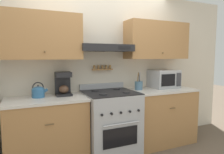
{
  "coord_description": "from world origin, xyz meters",
  "views": [
    {
      "loc": [
        -1.15,
        -2.41,
        1.48
      ],
      "look_at": [
        0.03,
        0.26,
        1.18
      ],
      "focal_mm": 32.0,
      "sensor_mm": 36.0,
      "label": 1
    }
  ],
  "objects_px": {
    "stove_range": "(110,123)",
    "coffee_maker": "(63,84)",
    "tea_kettle": "(38,92)",
    "utensil_crock": "(139,85)",
    "microwave": "(164,79)"
  },
  "relations": [
    {
      "from": "utensil_crock",
      "to": "coffee_maker",
      "type": "bearing_deg",
      "value": 178.78
    },
    {
      "from": "tea_kettle",
      "to": "utensil_crock",
      "type": "height_order",
      "value": "utensil_crock"
    },
    {
      "from": "stove_range",
      "to": "tea_kettle",
      "type": "bearing_deg",
      "value": 171.35
    },
    {
      "from": "microwave",
      "to": "coffee_maker",
      "type": "bearing_deg",
      "value": 179.72
    },
    {
      "from": "coffee_maker",
      "to": "utensil_crock",
      "type": "relative_size",
      "value": 1.14
    },
    {
      "from": "stove_range",
      "to": "coffee_maker",
      "type": "relative_size",
      "value": 3.14
    },
    {
      "from": "microwave",
      "to": "utensil_crock",
      "type": "height_order",
      "value": "microwave"
    },
    {
      "from": "tea_kettle",
      "to": "coffee_maker",
      "type": "height_order",
      "value": "coffee_maker"
    },
    {
      "from": "microwave",
      "to": "utensil_crock",
      "type": "xyz_separation_m",
      "value": [
        -0.52,
        -0.02,
        -0.08
      ]
    },
    {
      "from": "tea_kettle",
      "to": "coffee_maker",
      "type": "bearing_deg",
      "value": 4.48
    },
    {
      "from": "stove_range",
      "to": "utensil_crock",
      "type": "relative_size",
      "value": 3.57
    },
    {
      "from": "tea_kettle",
      "to": "microwave",
      "type": "distance_m",
      "value": 2.1
    },
    {
      "from": "coffee_maker",
      "to": "tea_kettle",
      "type": "bearing_deg",
      "value": -175.52
    },
    {
      "from": "tea_kettle",
      "to": "utensil_crock",
      "type": "distance_m",
      "value": 1.57
    },
    {
      "from": "tea_kettle",
      "to": "utensil_crock",
      "type": "xyz_separation_m",
      "value": [
        1.57,
        0.0,
        -0.01
      ]
    }
  ]
}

